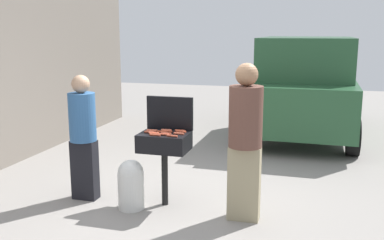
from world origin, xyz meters
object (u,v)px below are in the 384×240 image
Objects in this scene: person_right at (245,137)px; propane_tank at (131,183)px; hot_dog_0 at (149,132)px; hot_dog_13 at (154,133)px; hot_dog_9 at (154,134)px; hot_dog_12 at (162,132)px; hot_dog_4 at (155,135)px; hot_dog_14 at (172,136)px; hot_dog_8 at (151,131)px; hot_dog_7 at (166,133)px; hot_dog_10 at (179,134)px; hot_dog_3 at (180,131)px; hot_dog_11 at (152,130)px; hot_dog_1 at (167,131)px; bbq_grill at (164,145)px; parked_minivan at (305,86)px; hot_dog_5 at (181,132)px; person_left at (83,133)px; hot_dog_2 at (164,134)px; hot_dog_6 at (166,130)px.

propane_tank is at bearing 17.00° from person_right.
hot_dog_0 and hot_dog_13 have the same top height.
hot_dog_9 is at bearing -35.98° from hot_dog_0.
hot_dog_0 is 0.16m from hot_dog_12.
hot_dog_4 is 1.00× the size of hot_dog_13.
hot_dog_13 and hot_dog_14 have the same top height.
hot_dog_8 is at bearing 153.15° from hot_dog_14.
hot_dog_7 is 0.16m from hot_dog_10.
hot_dog_3 is at bearing 44.44° from hot_dog_9.
hot_dog_11 is at bearing -166.65° from hot_dog_3.
person_right is (1.20, -0.12, 0.05)m from hot_dog_0.
hot_dog_1 is 1.00× the size of hot_dog_10.
bbq_grill is 0.21× the size of parked_minivan.
hot_dog_3 is 0.06m from hot_dog_5.
person_left is (-0.88, -0.04, -0.06)m from hot_dog_0.
person_left reaches higher than hot_dog_0.
hot_dog_0 is 1.00× the size of hot_dog_2.
hot_dog_1 is 0.08× the size of person_left.
hot_dog_11 is (-0.12, 0.21, 0.00)m from hot_dog_4.
hot_dog_13 is 0.28m from hot_dog_14.
hot_dog_14 is at bearing 8.36° from propane_tank.
hot_dog_12 is 0.03× the size of parked_minivan.
hot_dog_8 is at bearing -159.28° from hot_dog_3.
hot_dog_1 is 0.03× the size of parked_minivan.
parked_minivan reaches higher than hot_dog_11.
propane_tank is at bearing -141.83° from hot_dog_12.
hot_dog_4 is at bearing -60.81° from hot_dog_11.
propane_tank is 0.14× the size of parked_minivan.
hot_dog_1 is (0.02, 0.05, 0.16)m from bbq_grill.
hot_dog_1 and hot_dog_4 have the same top height.
hot_dog_8 is 0.14m from hot_dog_9.
hot_dog_11 is 1.00× the size of hot_dog_14.
hot_dog_1 is 1.00× the size of hot_dog_6.
hot_dog_4 is 0.07× the size of person_right.
hot_dog_14 is 4.86m from parked_minivan.
hot_dog_6 is 4.65m from parked_minivan.
hot_dog_10 is at bearing 4.13° from person_right.
hot_dog_9 is 1.11m from person_right.
hot_dog_0 is at bearing -160.80° from hot_dog_5.
hot_dog_14 is at bearing -17.96° from hot_dog_13.
hot_dog_7 is 0.75m from propane_tank.
hot_dog_5 is at bearing 82.99° from hot_dog_14.
hot_dog_13 is at bearing 9.48° from person_right.
hot_dog_9 is at bearing -107.98° from hot_dog_6.
propane_tank is (-0.38, -0.29, -0.61)m from hot_dog_1.
hot_dog_10 is at bearing 29.50° from hot_dog_4.
parked_minivan is (1.59, 4.67, 0.09)m from hot_dog_4.
hot_dog_2 is 1.00× the size of hot_dog_11.
hot_dog_2 is at bearing -0.43° from hot_dog_9.
hot_dog_3 is 0.37m from hot_dog_4.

